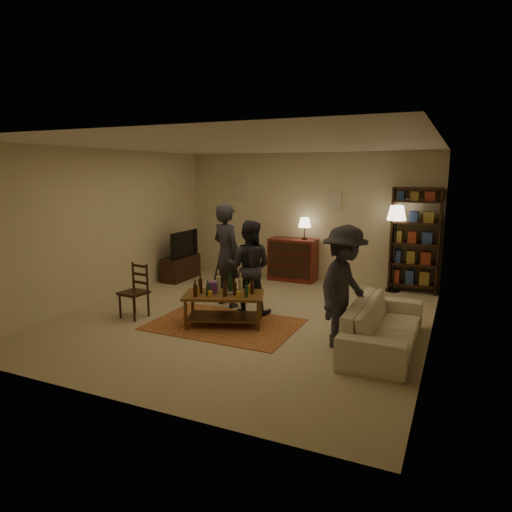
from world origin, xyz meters
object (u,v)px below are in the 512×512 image
Objects in this scene: dresser at (293,258)px; coffee_table at (224,298)px; dining_chair at (136,289)px; sofa at (384,325)px; person_by_sofa at (344,287)px; bookshelf at (415,239)px; person_left at (227,255)px; floor_lamp at (396,219)px; tv_stand at (181,262)px; person_right at (249,267)px.

coffee_table is at bearing -89.42° from dresser.
dining_chair is 3.70m from dresser.
sofa is (2.39, -3.11, -0.17)m from dresser.
bookshelf is at bearing 2.45° from person_by_sofa.
person_left is (-0.44, 0.95, 0.47)m from coffee_table.
bookshelf is at bearing 20.64° from floor_lamp.
person_left is (1.84, -1.33, 0.51)m from tv_stand.
floor_lamp is (3.53, 3.35, 0.96)m from dining_chair.
coffee_table is 3.87m from floor_lamp.
dining_chair is 4.96m from floor_lamp.
sofa is 2.40m from person_right.
person_left is at bearing -34.10° from person_right.
person_by_sofa is at bearing 8.27° from dining_chair.
person_left reaches higher than dining_chair.
floor_lamp is at bearing 50.06° from dining_chair.
person_right reaches higher than tv_stand.
bookshelf reaches higher than person_left.
coffee_table is 2.36m from sofa.
person_left is (-2.85, -2.31, -0.14)m from bookshelf.
person_right is (1.56, 0.93, 0.31)m from dining_chair.
coffee_table is 0.99× the size of dresser.
tv_stand is 4.81m from person_by_sofa.
dining_chair is 3.84m from sofa.
bookshelf is at bearing -142.51° from person_right.
person_right is at bearing 74.31° from sofa.
dresser reaches higher than coffee_table.
person_right is (2.38, -1.56, 0.39)m from tv_stand.
bookshelf is at bearing 48.49° from dining_chair.
floor_lamp is at bearing 8.09° from person_by_sofa.
person_by_sofa reaches higher than dining_chair.
person_by_sofa is (1.77, -0.84, 0.05)m from person_right.
person_left reaches higher than sofa.
bookshelf reaches higher than dresser.
person_right is (-2.27, 0.64, 0.47)m from sofa.
bookshelf reaches higher than coffee_table.
coffee_table is 1.49m from dining_chair.
person_right is at bearing -132.27° from bookshelf.
floor_lamp is at bearing 56.57° from coffee_table.
coffee_table is 0.76× the size of person_left.
dresser is 0.81× the size of floor_lamp.
person_right is (-1.97, -2.41, -0.65)m from floor_lamp.
coffee_table is 1.53× the size of dining_chair.
floor_lamp reaches higher than dining_chair.
coffee_table is 1.27× the size of tv_stand.
coffee_table is at bearing -123.43° from floor_lamp.
dining_chair is 3.35m from person_by_sofa.
bookshelf is at bearing 11.80° from tv_stand.
floor_lamp reaches higher than tv_stand.
tv_stand is 0.63× the size of floor_lamp.
person_left is (-2.50, -2.18, -0.53)m from floor_lamp.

